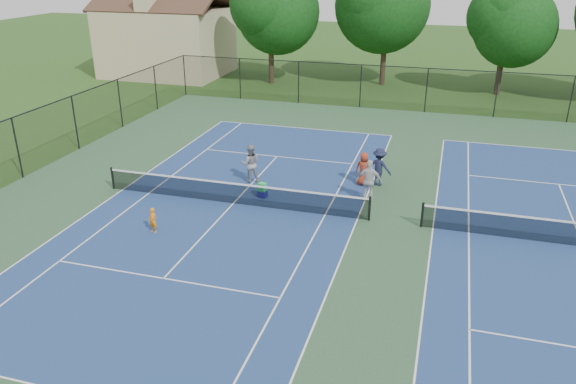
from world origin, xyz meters
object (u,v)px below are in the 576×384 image
(ball_crate, at_px, (262,194))
(bystander_b, at_px, (379,167))
(tree_back_c, at_px, (507,21))
(clapboard_house, at_px, (167,39))
(ball_hopper, at_px, (262,187))
(tree_back_a, at_px, (271,8))
(bystander_a, at_px, (369,181))
(instructor, at_px, (250,163))
(child_player, at_px, (153,220))
(tree_back_b, at_px, (387,1))
(bystander_c, at_px, (364,169))

(ball_crate, bearing_deg, bystander_b, 31.34)
(ball_crate, bearing_deg, tree_back_c, 65.34)
(clapboard_house, xyz_separation_m, ball_crate, (16.99, -23.98, -2.93))
(bystander_b, xyz_separation_m, ball_crate, (-4.78, -2.91, -0.75))
(clapboard_house, distance_m, bystander_b, 30.38)
(tree_back_c, xyz_separation_m, ball_hopper, (-11.01, -23.98, -4.98))
(tree_back_a, xyz_separation_m, clapboard_house, (-10.00, 1.00, -2.95))
(bystander_a, height_order, ball_crate, bystander_a)
(tree_back_a, height_order, ball_crate, tree_back_a)
(instructor, bearing_deg, ball_hopper, 102.38)
(child_player, xyz_separation_m, bystander_a, (7.61, 5.36, 0.44))
(instructor, bearing_deg, tree_back_b, -120.28)
(tree_back_b, bearing_deg, tree_back_c, -6.34)
(bystander_a, bearing_deg, bystander_b, -98.39)
(instructor, relative_size, bystander_a, 0.97)
(tree_back_a, height_order, clapboard_house, tree_back_a)
(clapboard_house, distance_m, bystander_a, 31.68)
(tree_back_b, relative_size, instructor, 5.42)
(tree_back_b, bearing_deg, bystander_a, -83.80)
(clapboard_house, xyz_separation_m, bystander_b, (21.78, -21.06, -2.19))
(ball_crate, xyz_separation_m, ball_hopper, (0.00, 0.00, 0.34))
(ball_crate, bearing_deg, tree_back_a, 106.93)
(tree_back_c, bearing_deg, bystander_b, -106.46)
(child_player, bearing_deg, tree_back_c, 81.21)
(tree_back_c, relative_size, ball_crate, 20.56)
(tree_back_a, bearing_deg, tree_back_c, 3.18)
(tree_back_c, bearing_deg, child_player, -116.21)
(child_player, height_order, bystander_b, bystander_b)
(ball_crate, bearing_deg, bystander_c, 33.82)
(bystander_b, bearing_deg, child_player, 57.22)
(instructor, height_order, ball_hopper, instructor)
(tree_back_b, relative_size, child_player, 9.77)
(tree_back_b, relative_size, tree_back_c, 1.19)
(instructor, relative_size, bystander_c, 1.16)
(tree_back_c, xyz_separation_m, instructor, (-12.13, -22.37, -4.56))
(clapboard_house, bearing_deg, tree_back_c, 0.00)
(tree_back_b, xyz_separation_m, clapboard_house, (-19.00, -1.00, -3.50))
(bystander_b, bearing_deg, tree_back_b, -69.04)
(tree_back_b, height_order, ball_crate, tree_back_b)
(tree_back_c, bearing_deg, bystander_c, -108.03)
(bystander_b, bearing_deg, bystander_a, 99.16)
(clapboard_house, distance_m, instructor, 27.51)
(tree_back_b, distance_m, ball_crate, 25.87)
(tree_back_c, relative_size, bystander_b, 4.63)
(tree_back_a, xyz_separation_m, instructor, (5.87, -21.37, -5.11))
(child_player, distance_m, instructor, 6.34)
(instructor, bearing_deg, clapboard_house, -77.29)
(bystander_a, bearing_deg, ball_hopper, 7.47)
(clapboard_house, height_order, ball_crate, clapboard_house)
(instructor, distance_m, bystander_c, 5.34)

